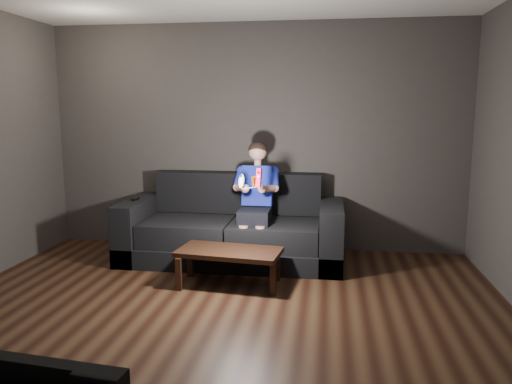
# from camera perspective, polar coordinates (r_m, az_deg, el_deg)

# --- Properties ---
(floor) EXTENTS (5.00, 5.00, 0.00)m
(floor) POSITION_cam_1_polar(r_m,az_deg,el_deg) (3.96, -5.59, -16.01)
(floor) COLOR black
(floor) RESTS_ON ground
(back_wall) EXTENTS (5.00, 0.04, 2.70)m
(back_wall) POSITION_cam_1_polar(r_m,az_deg,el_deg) (6.03, -0.12, 6.22)
(back_wall) COLOR #3A3633
(back_wall) RESTS_ON ground
(sofa) EXTENTS (2.45, 1.06, 0.95)m
(sofa) POSITION_cam_1_polar(r_m,az_deg,el_deg) (5.68, -2.68, -4.64)
(sofa) COLOR black
(sofa) RESTS_ON floor
(child) EXTENTS (0.50, 0.61, 1.23)m
(child) POSITION_cam_1_polar(r_m,az_deg,el_deg) (5.47, 0.02, 0.05)
(child) COLOR black
(child) RESTS_ON sofa
(wii_remote_red) EXTENTS (0.06, 0.08, 0.19)m
(wii_remote_red) POSITION_cam_1_polar(r_m,az_deg,el_deg) (4.96, 0.32, 1.63)
(wii_remote_red) COLOR #E91846
(wii_remote_red) RESTS_ON child
(nunchuk_white) EXTENTS (0.08, 0.11, 0.16)m
(nunchuk_white) POSITION_cam_1_polar(r_m,az_deg,el_deg) (5.00, -1.69, 1.26)
(nunchuk_white) COLOR white
(nunchuk_white) RESTS_ON child
(wii_remote_black) EXTENTS (0.04, 0.14, 0.03)m
(wii_remote_black) POSITION_cam_1_polar(r_m,az_deg,el_deg) (5.82, -13.61, -0.80)
(wii_remote_black) COLOR black
(wii_remote_black) RESTS_ON sofa
(coffee_table) EXTENTS (1.03, 0.60, 0.36)m
(coffee_table) POSITION_cam_1_polar(r_m,az_deg,el_deg) (4.85, -3.07, -7.14)
(coffee_table) COLOR black
(coffee_table) RESTS_ON floor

